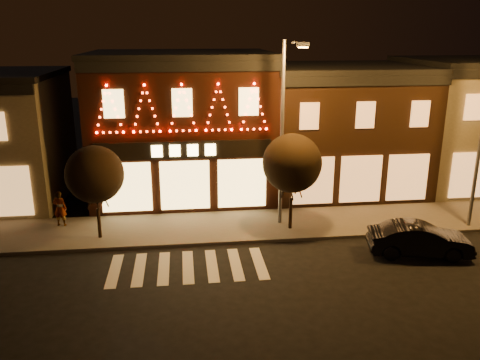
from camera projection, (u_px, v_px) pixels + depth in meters
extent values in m
plane|color=black|center=(190.00, 321.00, 16.67)|extent=(120.00, 120.00, 0.00)
cube|color=#47423D|center=(227.00, 227.00, 24.48)|extent=(44.00, 4.00, 0.15)
cube|color=black|center=(183.00, 127.00, 28.80)|extent=(10.00, 8.00, 8.00)
cube|color=black|center=(180.00, 54.00, 27.59)|extent=(10.20, 8.20, 0.30)
cube|color=black|center=(181.00, 67.00, 23.86)|extent=(10.00, 0.25, 0.50)
cube|color=black|center=(184.00, 150.00, 25.03)|extent=(9.00, 0.15, 0.90)
cube|color=#FFD87F|center=(184.00, 150.00, 24.93)|extent=(3.40, 0.08, 0.60)
cube|color=#351F12|center=(340.00, 130.00, 30.00)|extent=(9.00, 8.00, 7.20)
cube|color=black|center=(343.00, 67.00, 28.90)|extent=(9.20, 8.20, 0.30)
cube|color=black|center=(368.00, 81.00, 25.17)|extent=(9.00, 0.25, 0.50)
cube|color=#665E48|center=(478.00, 125.00, 30.97)|extent=(9.00, 8.00, 7.50)
cylinder|color=#59595E|center=(282.00, 136.00, 23.53)|extent=(0.18, 0.18, 8.89)
cylinder|color=#59595E|center=(293.00, 42.00, 21.47)|extent=(0.57, 1.75, 0.11)
cube|color=#59595E|center=(303.00, 44.00, 20.70)|extent=(0.62, 0.44, 0.20)
cube|color=orange|center=(303.00, 47.00, 20.74)|extent=(0.47, 0.32, 0.06)
cylinder|color=black|center=(99.00, 223.00, 22.84)|extent=(0.16, 0.16, 1.43)
sphere|color=black|center=(95.00, 174.00, 22.15)|extent=(2.62, 2.62, 2.62)
cylinder|color=black|center=(290.00, 213.00, 23.89)|extent=(0.17, 0.17, 1.54)
sphere|color=black|center=(292.00, 163.00, 23.16)|extent=(2.81, 2.81, 2.81)
imported|color=black|center=(420.00, 239.00, 21.38)|extent=(4.57, 2.33, 1.44)
imported|color=gray|center=(60.00, 208.00, 24.18)|extent=(0.72, 0.54, 1.79)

